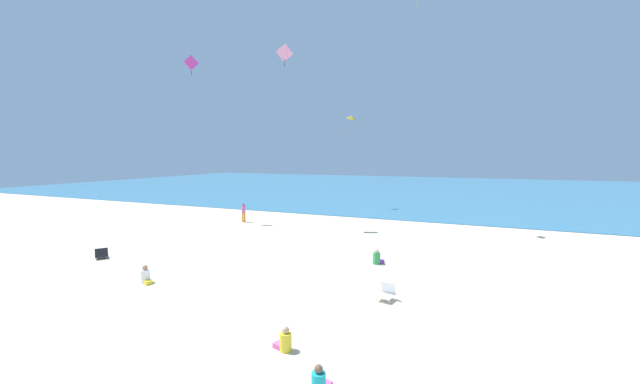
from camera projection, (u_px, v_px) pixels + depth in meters
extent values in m
plane|color=beige|center=(331.00, 242.00, 21.63)|extent=(120.00, 120.00, 0.00)
cube|color=teal|center=(422.00, 188.00, 57.10)|extent=(120.00, 60.00, 0.05)
cube|color=black|center=(102.00, 256.00, 18.17)|extent=(0.74, 0.75, 0.03)
cube|color=black|center=(101.00, 253.00, 17.91)|extent=(0.48, 0.56, 0.42)
cylinder|color=#B7B7BC|center=(95.00, 257.00, 18.16)|extent=(0.02, 0.02, 0.14)
cylinder|color=#B7B7BC|center=(108.00, 256.00, 18.45)|extent=(0.02, 0.02, 0.14)
cube|color=white|center=(385.00, 297.00, 12.83)|extent=(0.58, 0.55, 0.03)
cube|color=white|center=(388.00, 288.00, 13.02)|extent=(0.54, 0.31, 0.47)
cylinder|color=#B7B7BC|center=(390.00, 302.00, 12.58)|extent=(0.02, 0.02, 0.17)
cylinder|color=#B7B7BC|center=(377.00, 299.00, 12.86)|extent=(0.02, 0.02, 0.17)
cylinder|color=white|center=(145.00, 276.00, 14.69)|extent=(0.44, 0.44, 0.52)
sphere|color=#A87A5B|center=(145.00, 268.00, 14.66)|extent=(0.21, 0.21, 0.21)
cube|color=yellow|center=(148.00, 282.00, 14.57)|extent=(0.45, 0.38, 0.15)
cylinder|color=orange|center=(243.00, 217.00, 28.04)|extent=(0.13, 0.13, 0.72)
cylinder|color=orange|center=(245.00, 217.00, 28.14)|extent=(0.13, 0.13, 0.72)
cylinder|color=#D8599E|center=(243.00, 209.00, 28.03)|extent=(0.39, 0.39, 0.54)
sphere|color=brown|center=(243.00, 205.00, 27.99)|extent=(0.20, 0.20, 0.20)
cylinder|color=#19ADB2|center=(319.00, 383.00, 7.83)|extent=(0.38, 0.38, 0.47)
sphere|color=brown|center=(319.00, 369.00, 7.80)|extent=(0.19, 0.19, 0.19)
cylinder|color=green|center=(377.00, 258.00, 17.23)|extent=(0.47, 0.47, 0.53)
sphere|color=beige|center=(377.00, 251.00, 17.19)|extent=(0.21, 0.21, 0.21)
cube|color=purple|center=(380.00, 262.00, 17.37)|extent=(0.42, 0.47, 0.15)
cylinder|color=yellow|center=(286.00, 342.00, 9.56)|extent=(0.38, 0.38, 0.48)
sphere|color=tan|center=(286.00, 330.00, 9.53)|extent=(0.19, 0.19, 0.19)
cube|color=#D8599E|center=(280.00, 346.00, 9.70)|extent=(0.40, 0.32, 0.14)
cube|color=pink|center=(285.00, 53.00, 24.88)|extent=(0.91, 0.80, 1.13)
cylinder|color=black|center=(285.00, 63.00, 24.95)|extent=(0.07, 0.06, 0.52)
cylinder|color=#99DB33|center=(417.00, 3.00, 23.72)|extent=(0.14, 0.03, 0.75)
pyramid|color=yellow|center=(352.00, 117.00, 34.67)|extent=(0.97, 1.04, 0.53)
cylinder|color=orange|center=(351.00, 128.00, 34.81)|extent=(0.17, 0.11, 0.77)
cube|color=#DB3DA8|center=(191.00, 63.00, 27.32)|extent=(0.69, 0.89, 1.09)
cylinder|color=black|center=(191.00, 71.00, 27.38)|extent=(0.07, 0.07, 0.52)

